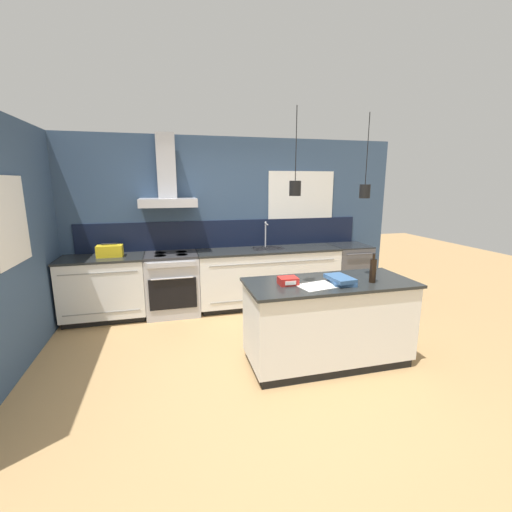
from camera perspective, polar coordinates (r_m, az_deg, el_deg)
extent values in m
plane|color=tan|center=(3.94, 0.43, -17.06)|extent=(16.00, 16.00, 0.00)
cube|color=#354C6B|center=(5.46, -5.05, 5.58)|extent=(5.60, 0.06, 2.60)
cube|color=black|center=(5.44, -4.95, 3.70)|extent=(4.42, 0.02, 0.43)
cube|color=white|center=(5.73, 7.54, 9.04)|extent=(1.12, 0.01, 0.96)
cube|color=black|center=(5.73, 7.51, 9.05)|extent=(1.04, 0.01, 0.88)
cube|color=#B5B5BA|center=(5.10, -14.43, 8.62)|extent=(0.80, 0.46, 0.12)
cube|color=#B5B5BA|center=(5.18, -14.74, 14.31)|extent=(0.26, 0.20, 0.90)
cylinder|color=black|center=(3.32, 6.71, 18.09)|extent=(0.01, 0.01, 0.66)
cylinder|color=black|center=(3.30, 6.53, 11.14)|extent=(0.11, 0.11, 0.14)
sphere|color=#F9D18C|center=(3.30, 6.53, 11.14)|extent=(0.06, 0.06, 0.06)
cylinder|color=black|center=(3.77, 18.10, 16.60)|extent=(0.01, 0.01, 0.70)
cylinder|color=black|center=(3.76, 17.67, 10.23)|extent=(0.11, 0.11, 0.14)
sphere|color=#F9D18C|center=(3.76, 17.67, 10.23)|extent=(0.06, 0.06, 0.06)
cube|color=#354C6B|center=(4.35, -35.09, 1.73)|extent=(0.06, 3.80, 2.60)
cube|color=white|center=(4.17, -35.64, 4.79)|extent=(0.01, 0.76, 0.88)
cube|color=black|center=(4.17, -35.74, 4.78)|extent=(0.01, 0.68, 0.80)
cube|color=black|center=(5.46, -23.51, -9.01)|extent=(1.08, 0.56, 0.09)
cube|color=white|center=(5.29, -23.96, -4.67)|extent=(1.11, 0.62, 0.79)
cube|color=gray|center=(4.92, -24.81, -2.63)|extent=(0.98, 0.01, 0.01)
cube|color=gray|center=(5.08, -24.25, -8.64)|extent=(0.98, 0.01, 0.01)
cube|color=#232626|center=(5.20, -24.35, -0.33)|extent=(1.13, 0.64, 0.03)
cube|color=black|center=(5.58, 1.96, -7.49)|extent=(2.13, 0.56, 0.09)
cube|color=white|center=(5.42, 2.08, -3.21)|extent=(2.19, 0.62, 0.79)
cube|color=gray|center=(5.06, 3.11, -1.12)|extent=(1.93, 0.01, 0.01)
cube|color=gray|center=(5.22, 3.04, -7.01)|extent=(1.93, 0.01, 0.01)
cube|color=#232626|center=(5.33, 2.12, 1.04)|extent=(2.22, 0.64, 0.03)
cube|color=#262628|center=(5.37, 1.97, 1.26)|extent=(0.48, 0.34, 0.01)
cylinder|color=#B5B5BA|center=(5.46, 1.60, 3.56)|extent=(0.02, 0.02, 0.39)
sphere|color=#B5B5BA|center=(5.43, 1.61, 5.60)|extent=(0.03, 0.03, 0.03)
cylinder|color=#B5B5BA|center=(5.38, 1.78, 5.32)|extent=(0.02, 0.12, 0.02)
cube|color=#B5B5BA|center=(5.22, -13.73, -4.72)|extent=(0.75, 0.62, 0.87)
cube|color=black|center=(4.93, -13.64, -6.16)|extent=(0.65, 0.02, 0.44)
cylinder|color=#B5B5BA|center=(4.84, -13.77, -3.66)|extent=(0.56, 0.02, 0.02)
cube|color=#B5B5BA|center=(4.81, -13.89, -1.42)|extent=(0.65, 0.02, 0.07)
cube|color=#2D2D30|center=(5.11, -13.98, 0.16)|extent=(0.75, 0.60, 0.04)
cylinder|color=black|center=(5.22, -15.66, 0.51)|extent=(0.17, 0.17, 0.00)
cylinder|color=black|center=(5.22, -12.36, 0.68)|extent=(0.17, 0.17, 0.00)
cylinder|color=black|center=(5.01, -15.70, 0.02)|extent=(0.17, 0.17, 0.00)
cylinder|color=black|center=(5.01, -12.26, 0.20)|extent=(0.17, 0.17, 0.00)
cube|color=#4C4C51|center=(5.97, 15.06, -2.59)|extent=(0.59, 0.62, 0.89)
cube|color=black|center=(5.87, 15.30, 1.71)|extent=(0.59, 0.62, 0.02)
cylinder|color=#4C4C51|center=(5.61, 16.92, 0.30)|extent=(0.44, 0.02, 0.02)
cube|color=black|center=(3.99, 11.62, -16.19)|extent=(1.64, 0.69, 0.09)
cube|color=white|center=(3.80, 11.91, -10.33)|extent=(1.71, 0.72, 0.79)
cube|color=#232626|center=(3.66, 12.19, -4.39)|extent=(1.76, 0.77, 0.03)
cylinder|color=black|center=(3.72, 18.90, -2.34)|extent=(0.07, 0.07, 0.25)
cylinder|color=black|center=(3.68, 19.06, -0.07)|extent=(0.03, 0.03, 0.06)
cylinder|color=#262628|center=(3.68, 19.10, 0.41)|extent=(0.03, 0.03, 0.01)
cube|color=#335684|center=(3.61, 14.15, -4.21)|extent=(0.27, 0.32, 0.03)
cube|color=#335684|center=(3.59, 13.83, -3.65)|extent=(0.23, 0.34, 0.04)
cube|color=red|center=(3.48, 5.34, -4.15)|extent=(0.19, 0.15, 0.08)
cube|color=white|center=(3.40, 5.80, -4.51)|extent=(0.11, 0.01, 0.04)
cube|color=silver|center=(3.49, 10.78, -4.84)|extent=(0.50, 0.35, 0.01)
cube|color=gold|center=(5.16, -23.18, 0.77)|extent=(0.34, 0.18, 0.16)
cylinder|color=black|center=(5.14, -23.27, 1.86)|extent=(0.20, 0.02, 0.02)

